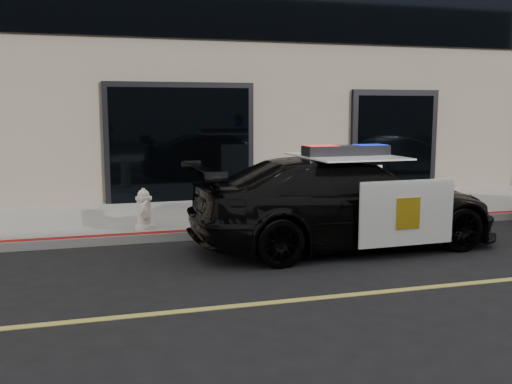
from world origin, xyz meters
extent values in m
plane|color=black|center=(0.00, 0.00, 0.00)|extent=(120.00, 120.00, 0.00)
cube|color=gray|center=(0.00, 5.25, 0.07)|extent=(60.00, 3.50, 0.15)
imported|color=black|center=(1.02, 2.35, 0.75)|extent=(2.43, 5.29, 1.50)
cube|color=white|center=(1.56, 1.29, 0.72)|extent=(1.60, 0.09, 1.00)
cube|color=white|center=(1.49, 3.44, 0.72)|extent=(1.60, 0.09, 1.00)
cube|color=white|center=(1.02, 2.35, 1.51)|extent=(1.55, 1.84, 0.02)
cube|color=gold|center=(1.56, 1.26, 0.72)|extent=(0.40, 0.03, 0.47)
cube|color=black|center=(1.02, 2.35, 1.60)|extent=(1.45, 0.42, 0.17)
cube|color=red|center=(0.59, 2.34, 1.61)|extent=(0.51, 0.34, 0.16)
cube|color=#0C19CC|center=(1.46, 2.36, 1.61)|extent=(0.51, 0.34, 0.16)
cylinder|color=white|center=(-2.12, 3.97, 0.19)|extent=(0.33, 0.33, 0.07)
cylinder|color=white|center=(-2.12, 3.97, 0.45)|extent=(0.24, 0.24, 0.46)
cylinder|color=white|center=(-2.12, 3.97, 0.70)|extent=(0.28, 0.28, 0.06)
sphere|color=white|center=(-2.12, 3.97, 0.76)|extent=(0.21, 0.21, 0.21)
cylinder|color=white|center=(-2.12, 3.97, 0.85)|extent=(0.06, 0.06, 0.06)
cylinder|color=white|center=(-2.12, 4.13, 0.52)|extent=(0.12, 0.11, 0.12)
cylinder|color=white|center=(-2.12, 3.82, 0.52)|extent=(0.12, 0.11, 0.12)
cylinder|color=white|center=(-2.12, 3.79, 0.45)|extent=(0.16, 0.13, 0.16)
camera|label=1|loc=(-2.94, -6.18, 2.28)|focal=40.00mm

